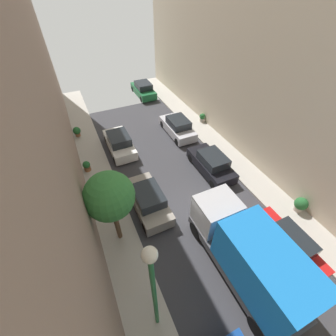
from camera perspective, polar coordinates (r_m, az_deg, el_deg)
name	(u,v)px	position (r m, az deg, el deg)	size (l,w,h in m)	color
ground	(203,217)	(14.06, 8.91, -12.47)	(32.00, 32.00, 0.00)	#38383D
sidewalk_left	(123,249)	(12.97, -11.40, -19.82)	(2.00, 44.00, 0.15)	#B7B2A8
sidewalk_right	(266,191)	(16.54, 23.87, -5.41)	(2.00, 44.00, 0.15)	#B7B2A8
parked_car_left_2	(148,200)	(13.85, -5.08, -8.19)	(1.78, 4.20, 1.57)	gray
parked_car_left_3	(119,143)	(18.57, -12.39, 6.30)	(1.78, 4.20, 1.57)	white
parked_car_right_1	(285,244)	(13.60, 27.96, -16.95)	(1.78, 4.20, 1.57)	red
parked_car_right_2	(211,164)	(16.46, 11.09, 1.11)	(1.78, 4.20, 1.57)	black
parked_car_right_3	(178,127)	(20.17, 2.51, 10.50)	(1.78, 4.20, 1.57)	silver
parked_car_right_4	(143,90)	(27.48, -6.35, 19.41)	(1.78, 4.20, 1.57)	#1E6638
delivery_truck	(249,255)	(11.29, 20.10, -20.36)	(2.26, 6.60, 3.38)	#4C4C51
street_tree_0	(109,197)	(10.57, -14.85, -7.10)	(2.39, 2.39, 4.66)	brown
potted_plant_1	(301,204)	(15.83, 30.99, -8.01)	(0.78, 0.78, 1.00)	#B2A899
potted_plant_2	(77,131)	(21.28, -22.39, 8.74)	(0.65, 0.65, 0.88)	brown
potted_plant_3	(202,117)	(22.14, 8.79, 12.76)	(0.54, 0.54, 0.81)	#B2A899
potted_plant_4	(87,166)	(17.25, -20.18, 0.50)	(0.53, 0.53, 0.81)	brown
lamp_post	(153,285)	(7.68, -3.83, -27.90)	(0.44, 0.44, 6.23)	#26723F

